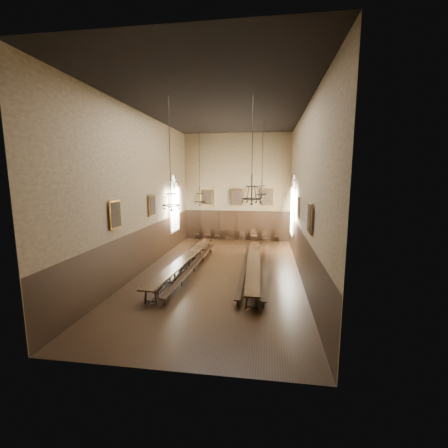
% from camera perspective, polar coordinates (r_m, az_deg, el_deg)
% --- Properties ---
extents(floor, '(9.00, 18.00, 0.02)m').
position_cam_1_polar(floor, '(17.48, -0.69, -9.14)').
color(floor, black).
rests_on(floor, ground).
extents(ceiling, '(9.00, 18.00, 0.02)m').
position_cam_1_polar(ceiling, '(16.98, -0.75, 21.16)').
color(ceiling, black).
rests_on(ceiling, ground).
extents(wall_back, '(9.00, 0.02, 9.00)m').
position_cam_1_polar(wall_back, '(25.56, 2.44, 6.93)').
color(wall_back, '#8F7758').
rests_on(wall_back, ground).
extents(wall_front, '(9.00, 0.02, 9.00)m').
position_cam_1_polar(wall_front, '(7.89, -10.92, 1.98)').
color(wall_front, '#8F7758').
rests_on(wall_front, ground).
extents(wall_left, '(0.02, 18.00, 9.00)m').
position_cam_1_polar(wall_left, '(17.89, -15.21, 5.71)').
color(wall_left, '#8F7758').
rests_on(wall_left, ground).
extents(wall_right, '(0.02, 18.00, 9.00)m').
position_cam_1_polar(wall_right, '(16.54, 14.98, 5.47)').
color(wall_right, '#8F7758').
rests_on(wall_right, ground).
extents(wainscot_panelling, '(9.00, 18.00, 2.50)m').
position_cam_1_polar(wainscot_panelling, '(17.13, -0.70, -5.13)').
color(wainscot_panelling, black).
rests_on(wainscot_panelling, floor).
extents(table_left, '(1.29, 10.40, 0.81)m').
position_cam_1_polar(table_left, '(17.68, -7.32, -7.59)').
color(table_left, black).
rests_on(table_left, floor).
extents(table_right, '(1.00, 9.87, 0.77)m').
position_cam_1_polar(table_right, '(16.94, 5.66, -8.38)').
color(table_right, black).
rests_on(table_right, floor).
extents(bench_left_outer, '(0.86, 9.28, 0.42)m').
position_cam_1_polar(bench_left_outer, '(18.08, -8.49, -7.70)').
color(bench_left_outer, black).
rests_on(bench_left_outer, floor).
extents(bench_left_inner, '(0.58, 9.93, 0.45)m').
position_cam_1_polar(bench_left_inner, '(17.50, -5.74, -8.15)').
color(bench_left_inner, black).
rests_on(bench_left_inner, floor).
extents(bench_right_inner, '(0.37, 9.36, 0.42)m').
position_cam_1_polar(bench_right_inner, '(17.12, 3.90, -8.58)').
color(bench_right_inner, black).
rests_on(bench_right_inner, floor).
extents(bench_right_outer, '(0.60, 10.05, 0.45)m').
position_cam_1_polar(bench_right_outer, '(17.34, 8.17, -8.35)').
color(bench_right_outer, black).
rests_on(bench_right_outer, floor).
extents(chair_0, '(0.51, 0.51, 1.04)m').
position_cam_1_polar(chair_0, '(26.13, -5.19, -2.31)').
color(chair_0, black).
rests_on(chair_0, floor).
extents(chair_1, '(0.47, 0.47, 0.97)m').
position_cam_1_polar(chair_1, '(25.89, -3.12, -2.44)').
color(chair_1, black).
rests_on(chair_1, floor).
extents(chair_2, '(0.42, 0.42, 0.88)m').
position_cam_1_polar(chair_2, '(25.85, -1.29, -2.50)').
color(chair_2, black).
rests_on(chair_2, floor).
extents(chair_3, '(0.51, 0.51, 1.02)m').
position_cam_1_polar(chair_3, '(25.57, 1.37, -2.54)').
color(chair_3, black).
rests_on(chair_3, floor).
extents(chair_4, '(0.52, 0.52, 0.93)m').
position_cam_1_polar(chair_4, '(25.48, 3.50, -2.66)').
color(chair_4, black).
rests_on(chair_4, floor).
extents(chair_5, '(0.52, 0.52, 1.03)m').
position_cam_1_polar(chair_5, '(25.44, 5.67, -2.63)').
color(chair_5, black).
rests_on(chair_5, floor).
extents(chair_6, '(0.46, 0.46, 0.87)m').
position_cam_1_polar(chair_6, '(25.45, 7.74, -2.78)').
color(chair_6, black).
rests_on(chair_6, floor).
extents(chair_7, '(0.47, 0.47, 0.98)m').
position_cam_1_polar(chair_7, '(25.45, 10.01, -2.76)').
color(chair_7, black).
rests_on(chair_7, floor).
extents(chandelier_back_left, '(0.85, 0.85, 5.36)m').
position_cam_1_polar(chandelier_back_left, '(19.87, -4.63, 5.30)').
color(chandelier_back_left, black).
rests_on(chandelier_back_left, ceiling).
extents(chandelier_back_right, '(0.82, 0.82, 4.83)m').
position_cam_1_polar(chandelier_back_right, '(19.27, 7.22, 6.60)').
color(chandelier_back_right, black).
rests_on(chandelier_back_right, ceiling).
extents(chandelier_front_left, '(0.83, 0.83, 5.03)m').
position_cam_1_polar(chandelier_front_left, '(14.18, -10.05, 4.91)').
color(chandelier_front_left, black).
rests_on(chandelier_front_left, ceiling).
extents(chandelier_front_right, '(0.90, 0.90, 4.74)m').
position_cam_1_polar(chandelier_front_right, '(14.03, 5.29, 6.02)').
color(chandelier_front_right, black).
rests_on(chandelier_front_right, ceiling).
extents(portrait_back_0, '(1.10, 0.12, 1.40)m').
position_cam_1_polar(portrait_back_0, '(25.87, -3.37, 5.17)').
color(portrait_back_0, '#AC7429').
rests_on(portrait_back_0, wall_back).
extents(portrait_back_1, '(1.10, 0.12, 1.40)m').
position_cam_1_polar(portrait_back_1, '(25.47, 2.39, 5.12)').
color(portrait_back_1, '#AC7429').
rests_on(portrait_back_1, wall_back).
extents(portrait_back_2, '(1.10, 0.12, 1.40)m').
position_cam_1_polar(portrait_back_2, '(25.34, 8.27, 5.01)').
color(portrait_back_2, '#AC7429').
rests_on(portrait_back_2, wall_back).
extents(portrait_left_0, '(0.12, 1.00, 1.30)m').
position_cam_1_polar(portrait_left_0, '(18.82, -13.54, 3.48)').
color(portrait_left_0, '#AC7429').
rests_on(portrait_left_0, wall_left).
extents(portrait_left_1, '(0.12, 1.00, 1.30)m').
position_cam_1_polar(portrait_left_1, '(14.76, -19.98, 1.71)').
color(portrait_left_1, '#AC7429').
rests_on(portrait_left_1, wall_left).
extents(portrait_right_0, '(0.12, 1.00, 1.30)m').
position_cam_1_polar(portrait_right_0, '(17.58, 14.08, 3.08)').
color(portrait_right_0, '#AC7429').
rests_on(portrait_right_0, wall_right).
extents(portrait_right_1, '(0.12, 1.00, 1.30)m').
position_cam_1_polar(portrait_right_1, '(13.15, 16.03, 1.06)').
color(portrait_right_1, '#AC7429').
rests_on(portrait_right_1, wall_right).
extents(window_right, '(0.20, 2.20, 4.60)m').
position_cam_1_polar(window_right, '(22.08, 13.01, 3.50)').
color(window_right, white).
rests_on(window_right, wall_right).
extents(window_left, '(0.20, 2.20, 4.60)m').
position_cam_1_polar(window_left, '(23.09, -9.51, 3.85)').
color(window_left, white).
rests_on(window_left, wall_left).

